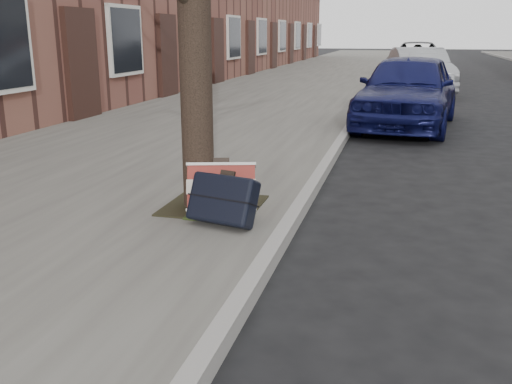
% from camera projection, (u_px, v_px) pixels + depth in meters
% --- Properties ---
extents(ground, '(120.00, 120.00, 0.00)m').
position_uv_depth(ground, '(448.00, 299.00, 3.69)').
color(ground, black).
rests_on(ground, ground).
extents(near_sidewalk, '(5.00, 70.00, 0.12)m').
position_uv_depth(near_sidewalk, '(299.00, 84.00, 18.55)').
color(near_sidewalk, slate).
rests_on(near_sidewalk, ground).
extents(dirt_patch, '(0.85, 0.85, 0.02)m').
position_uv_depth(dirt_patch, '(214.00, 205.00, 5.26)').
color(dirt_patch, black).
rests_on(dirt_patch, near_sidewalk).
extents(suitcase_red, '(0.65, 0.47, 0.45)m').
position_uv_depth(suitcase_red, '(222.00, 189.00, 4.99)').
color(suitcase_red, maroon).
rests_on(suitcase_red, near_sidewalk).
extents(suitcase_navy, '(0.63, 0.46, 0.45)m').
position_uv_depth(suitcase_navy, '(223.00, 199.00, 4.69)').
color(suitcase_navy, black).
rests_on(suitcase_navy, near_sidewalk).
extents(car_near_front, '(2.03, 4.06, 1.33)m').
position_uv_depth(car_near_front, '(408.00, 90.00, 10.24)').
color(car_near_front, '#0F1145').
rests_on(car_near_front, ground).
extents(car_near_mid, '(1.99, 3.99, 1.26)m').
position_uv_depth(car_near_mid, '(419.00, 70.00, 16.10)').
color(car_near_mid, '#A1A4A9').
rests_on(car_near_mid, ground).
extents(car_near_back, '(2.22, 4.74, 1.31)m').
position_uv_depth(car_near_back, '(417.00, 59.00, 22.61)').
color(car_near_back, '#323236').
rests_on(car_near_back, ground).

